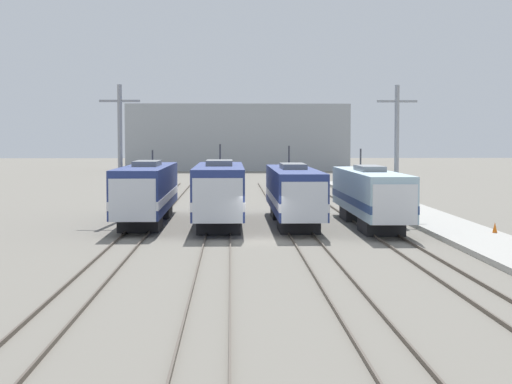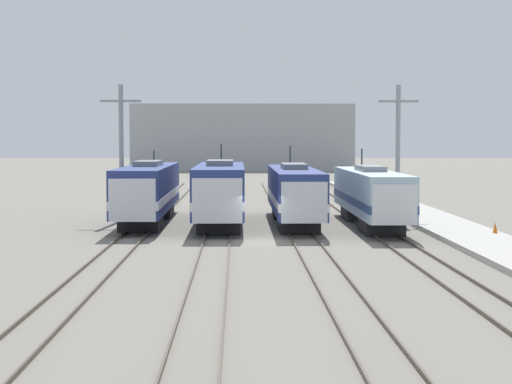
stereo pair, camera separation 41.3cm
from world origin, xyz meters
TOP-DOWN VIEW (x-y plane):
  - ground_plane at (0.00, 0.00)m, footprint 400.00×400.00m
  - rail_pair_far_left at (-7.37, 0.00)m, footprint 1.50×120.00m
  - rail_pair_center_left at (-2.46, 0.00)m, footprint 1.51×120.00m
  - rail_pair_center_right at (2.46, 0.00)m, footprint 1.51×120.00m
  - rail_pair_far_right at (7.37, 0.00)m, footprint 1.50×120.00m
  - locomotive_far_left at (-7.37, 9.88)m, footprint 2.98×18.03m
  - locomotive_center_left at (-2.46, 8.06)m, footprint 3.14×16.39m
  - locomotive_center_right at (2.46, 8.84)m, footprint 2.89×18.22m
  - locomotive_far_right at (7.37, 7.51)m, footprint 2.76×17.70m
  - catenary_tower_left at (-9.38, 11.93)m, footprint 2.82×0.32m
  - catenary_tower_right at (9.91, 11.93)m, footprint 2.82×0.32m
  - platform at (12.05, 0.00)m, footprint 4.00×120.00m
  - traffic_cone at (13.53, 1.03)m, footprint 0.29×0.29m
  - depot_building at (-0.43, 106.83)m, footprint 39.13×12.36m

SIDE VIEW (x-z plane):
  - ground_plane at x=0.00m, z-range 0.00..0.00m
  - rail_pair_far_left at x=-7.37m, z-range 0.00..0.15m
  - rail_pair_center_left at x=-2.46m, z-range 0.00..0.15m
  - rail_pair_center_right at x=2.46m, z-range 0.00..0.15m
  - rail_pair_far_right at x=7.37m, z-range 0.00..0.15m
  - platform at x=12.05m, z-range 0.00..0.30m
  - traffic_cone at x=13.53m, z-range 0.30..0.92m
  - locomotive_far_right at x=7.37m, z-range -0.46..4.56m
  - locomotive_center_right at x=2.46m, z-range -0.51..4.71m
  - locomotive_far_left at x=-7.37m, z-range -0.27..4.63m
  - locomotive_center_left at x=-2.46m, z-range -0.45..4.89m
  - catenary_tower_left at x=-9.38m, z-range 0.24..9.70m
  - catenary_tower_right at x=9.91m, z-range 0.24..9.70m
  - depot_building at x=-0.43m, z-range 0.00..11.74m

